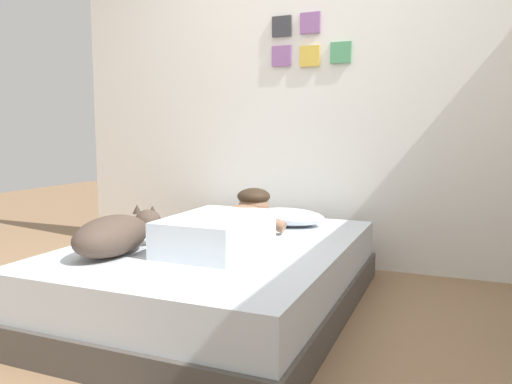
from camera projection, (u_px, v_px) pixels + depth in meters
name	position (u px, v px, depth m)	size (l,w,h in m)	color
ground_plane	(215.00, 341.00, 2.35)	(11.92, 11.92, 0.00)	#8C6B4C
back_wall	(311.00, 97.00, 3.66)	(3.96, 0.12, 2.50)	silver
bed	(220.00, 275.00, 2.77)	(1.43, 1.95, 0.38)	#4C4742
pillow	(286.00, 217.00, 3.23)	(0.52, 0.32, 0.11)	silver
person_lying	(228.00, 225.00, 2.66)	(0.43, 0.92, 0.27)	silver
dog	(117.00, 234.00, 2.44)	(0.26, 0.57, 0.21)	#4C3D33
coffee_cup	(266.00, 227.00, 2.98)	(0.12, 0.09, 0.07)	teal
cell_phone	(176.00, 244.00, 2.66)	(0.07, 0.14, 0.01)	black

